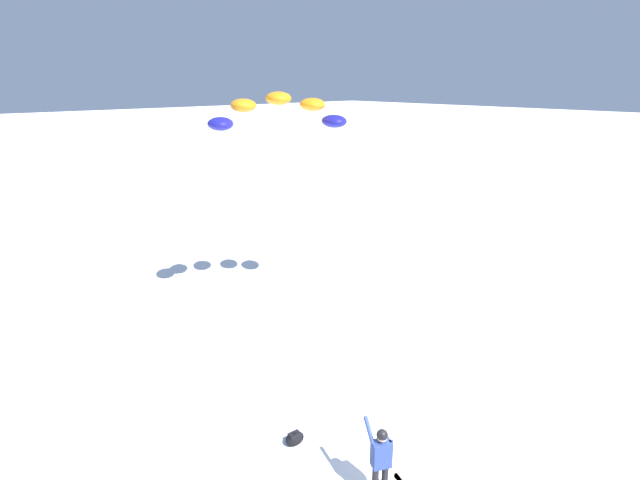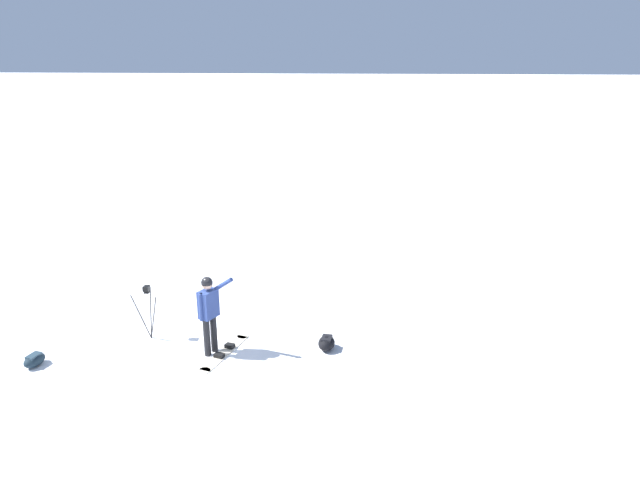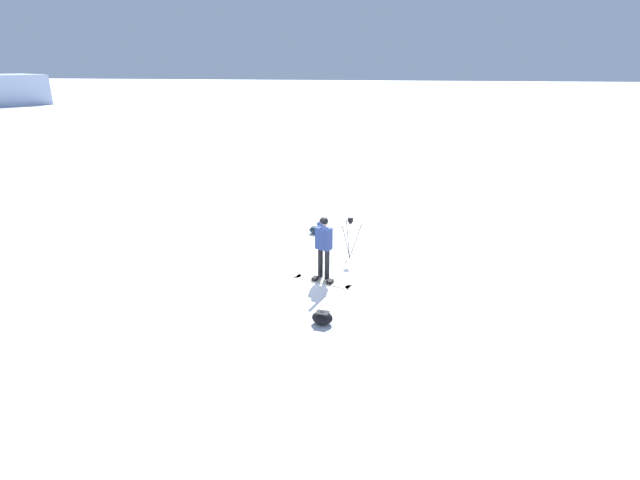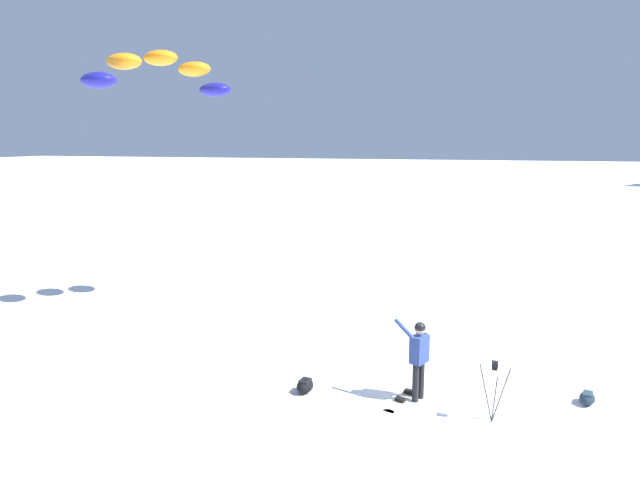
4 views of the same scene
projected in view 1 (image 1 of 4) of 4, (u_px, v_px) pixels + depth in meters
snowboarder at (381, 457)px, 9.86m from camera, size 0.77×0.47×1.77m
traction_kite at (279, 111)px, 16.05m from camera, size 3.19×4.84×1.23m
gear_bag_small at (295, 438)px, 11.64m from camera, size 0.41×0.51×0.30m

